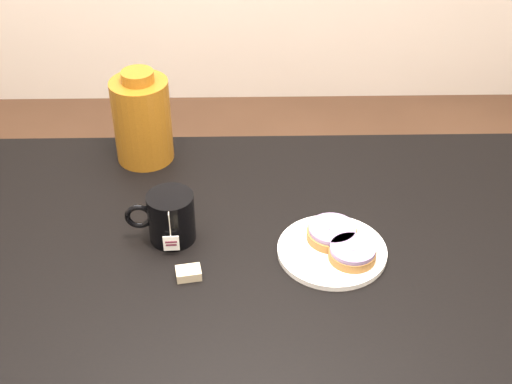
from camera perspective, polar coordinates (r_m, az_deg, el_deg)
table at (r=1.38m, az=-1.30°, el=-8.42°), size 1.40×0.90×0.75m
plate at (r=1.35m, az=6.10°, el=-4.65°), size 0.21×0.21×0.02m
bagel_back at (r=1.37m, az=6.10°, el=-3.26°), size 0.13×0.13×0.03m
bagel_front at (r=1.33m, az=7.72°, el=-4.82°), size 0.11×0.11×0.03m
mug at (r=1.37m, az=-6.89°, el=-1.99°), size 0.14×0.10×0.10m
teabag_pouch at (r=1.30m, az=-5.42°, el=-6.48°), size 0.05×0.04×0.02m
bagel_package at (r=1.58m, az=-9.10°, el=5.78°), size 0.14×0.14×0.21m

